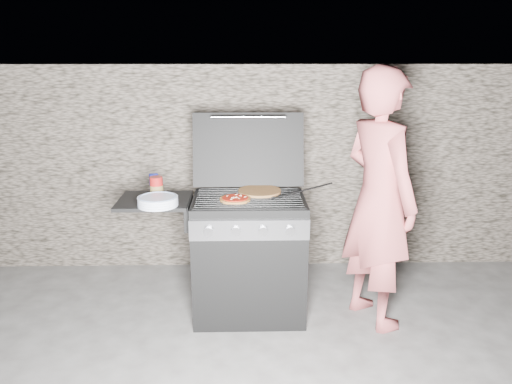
{
  "coord_description": "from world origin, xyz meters",
  "views": [
    {
      "loc": [
        -0.03,
        -3.38,
        1.93
      ],
      "look_at": [
        0.05,
        0.0,
        0.95
      ],
      "focal_mm": 35.0,
      "sensor_mm": 36.0,
      "label": 1
    }
  ],
  "objects_px": {
    "pizza_topped": "(235,199)",
    "sauce_jar": "(157,186)",
    "person": "(379,200)",
    "gas_grill": "(215,257)"
  },
  "relations": [
    {
      "from": "pizza_topped",
      "to": "sauce_jar",
      "type": "relative_size",
      "value": 1.49
    },
    {
      "from": "sauce_jar",
      "to": "person",
      "type": "xyz_separation_m",
      "value": [
        1.57,
        -0.17,
        -0.06
      ]
    },
    {
      "from": "gas_grill",
      "to": "sauce_jar",
      "type": "xyz_separation_m",
      "value": [
        -0.41,
        0.08,
        0.52
      ]
    },
    {
      "from": "person",
      "to": "sauce_jar",
      "type": "bearing_deg",
      "value": 59.37
    },
    {
      "from": "gas_grill",
      "to": "person",
      "type": "distance_m",
      "value": 1.25
    },
    {
      "from": "gas_grill",
      "to": "sauce_jar",
      "type": "bearing_deg",
      "value": 169.56
    },
    {
      "from": "sauce_jar",
      "to": "person",
      "type": "relative_size",
      "value": 0.08
    },
    {
      "from": "sauce_jar",
      "to": "person",
      "type": "bearing_deg",
      "value": -6.04
    },
    {
      "from": "person",
      "to": "gas_grill",
      "type": "bearing_deg",
      "value": 60.96
    },
    {
      "from": "sauce_jar",
      "to": "person",
      "type": "distance_m",
      "value": 1.58
    }
  ]
}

